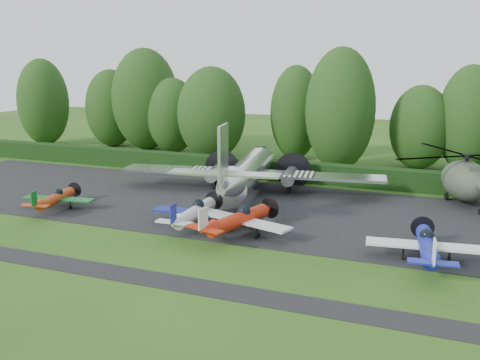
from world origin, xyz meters
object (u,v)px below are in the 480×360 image
at_px(light_plane_orange, 239,219).
at_px(helicopter, 465,177).
at_px(transport_plane, 247,172).
at_px(light_plane_red, 56,198).
at_px(light_plane_white, 195,212).
at_px(light_plane_blue, 427,245).

height_order(light_plane_orange, helicopter, helicopter).
height_order(transport_plane, helicopter, transport_plane).
bearing_deg(light_plane_orange, light_plane_red, 160.68).
bearing_deg(helicopter, transport_plane, -147.00).
xyz_separation_m(transport_plane, light_plane_red, (-13.23, -10.11, -1.23)).
height_order(light_plane_white, helicopter, helicopter).
bearing_deg(light_plane_white, helicopter, 38.16).
distance_m(transport_plane, light_plane_orange, 11.35).
height_order(light_plane_orange, light_plane_blue, light_plane_orange).
bearing_deg(light_plane_red, transport_plane, 46.64).
distance_m(light_plane_red, light_plane_blue, 29.38).
distance_m(light_plane_red, light_plane_orange, 16.63).
xyz_separation_m(light_plane_white, light_plane_orange, (3.76, -0.72, 0.07)).
distance_m(transport_plane, helicopter, 18.98).
xyz_separation_m(light_plane_orange, helicopter, (15.11, 15.03, 1.11)).
distance_m(light_plane_orange, light_plane_blue, 12.75).
height_order(light_plane_red, light_plane_blue, light_plane_blue).
bearing_deg(light_plane_red, light_plane_white, 9.47).
height_order(light_plane_red, light_plane_orange, light_plane_orange).
bearing_deg(light_plane_blue, light_plane_white, -177.88).
relative_size(light_plane_blue, helicopter, 0.49).
distance_m(transport_plane, light_plane_blue, 19.80).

